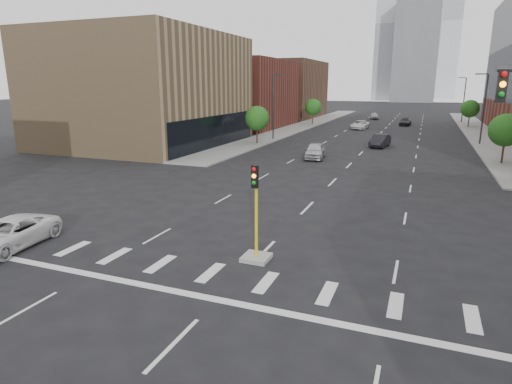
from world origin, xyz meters
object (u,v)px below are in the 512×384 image
Objects in this scene: car_mid_right at (380,141)px; car_distant at (374,116)px; median_traffic_signal at (256,240)px; car_near_left at (315,151)px; car_deep_right at (405,122)px; car_far_left at (360,125)px; parked_minivan at (9,234)px.

car_distant is at bearing 105.99° from car_mid_right.
median_traffic_signal reaches higher than car_near_left.
median_traffic_signal is at bearing -88.74° from car_deep_right.
car_far_left is 1.06× the size of parked_minivan.
car_mid_right is at bearing -89.04° from car_deep_right.
car_deep_right is at bearing 87.56° from median_traffic_signal.
car_near_left is at bearing -96.92° from car_distant.
median_traffic_signal is 28.07m from car_near_left.
car_mid_right reaches higher than parked_minivan.
parked_minivan is (-7.57, -30.73, -0.12)m from car_near_left.
car_mid_right is 1.09× the size of car_distant.
median_traffic_signal is 0.81× the size of car_far_left.
car_near_left reaches higher than car_deep_right.
median_traffic_signal is 0.92× the size of car_deep_right.
car_near_left reaches higher than parked_minivan.
car_far_left is at bearing -96.71° from car_distant.
car_distant is 87.79m from parked_minivan.
car_mid_right is 22.40m from car_far_left.
median_traffic_signal is at bearing -89.32° from car_near_left.
car_mid_right is at bearing 65.73° from parked_minivan.
car_deep_right is at bearing 71.85° from parked_minivan.
car_far_left is 23.63m from car_distant.
parked_minivan is (-7.43, -87.48, -0.04)m from car_distant.
car_mid_right reaches higher than car_far_left.
car_distant reaches higher than parked_minivan.
car_deep_right is at bearing 72.80° from car_near_left.
car_mid_right is 0.93× the size of parked_minivan.
car_far_left is (0.01, 33.12, -0.07)m from car_near_left.
car_mid_right is (5.63, 11.43, -0.04)m from car_near_left.
median_traffic_signal reaches higher than parked_minivan.
median_traffic_signal is 0.92× the size of car_mid_right.
car_mid_right is at bearing -71.47° from car_far_left.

